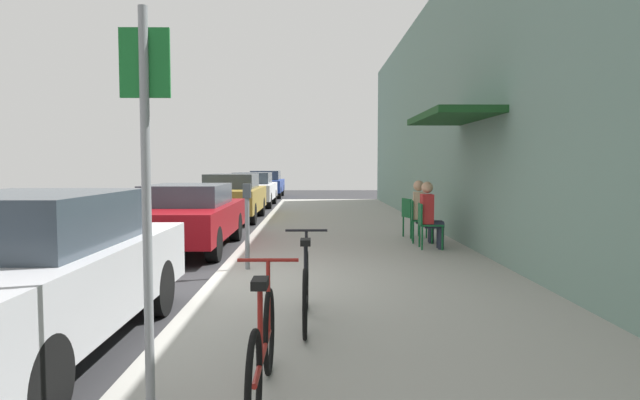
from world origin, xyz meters
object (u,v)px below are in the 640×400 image
Objects in this scene: bicycle_1 at (306,288)px; seated_patron_0 at (430,213)px; parked_car_1 at (187,215)px; cafe_chair_2 at (412,215)px; parked_car_0 at (25,274)px; parking_meter at (247,220)px; street_sign at (146,178)px; parked_car_4 at (266,184)px; cafe_chair_1 at (418,218)px; cafe_chair_0 at (427,223)px; seated_patron_1 at (421,209)px; bicycle_0 at (263,350)px; parked_car_2 at (232,196)px; parked_car_3 at (253,189)px.

bicycle_1 is 5.44m from seated_patron_0.
parked_car_1 is 5.06× the size of cafe_chair_2.
seated_patron_0 is at bearing -87.98° from cafe_chair_2.
parked_car_0 reaches higher than parking_meter.
parked_car_1 is 1.69× the size of street_sign.
street_sign is (-0.05, -4.83, 0.75)m from parking_meter.
street_sign reaches higher than cafe_chair_2.
street_sign is (1.50, -25.81, 0.90)m from parked_car_4.
cafe_chair_1 is (4.75, 0.18, -0.08)m from parked_car_1.
parked_car_1 is at bearing 172.08° from cafe_chair_0.
street_sign is (1.50, -1.33, 0.88)m from parked_car_0.
cafe_chair_0 is at bearing 32.48° from parking_meter.
cafe_chair_2 is at bearing 94.17° from seated_patron_1.
cafe_chair_0 is (4.75, -0.66, -0.08)m from parked_car_1.
bicycle_1 is 1.97× the size of cafe_chair_0.
parked_car_1 is 1.00× the size of parked_car_4.
cafe_chair_0 is 0.20m from seated_patron_0.
parking_meter is 0.77× the size of bicycle_0.
parked_car_2 is 1.00× the size of parked_car_4.
bicycle_1 reaches higher than cafe_chair_0.
street_sign is 2.48m from bicycle_1.
bicycle_1 is at bearing -71.87° from parking_meter.
parking_meter is 1.52× the size of cafe_chair_1.
parked_car_3 is (0.00, 11.90, 0.03)m from parked_car_1.
bicycle_1 is at bearing 63.13° from street_sign.
parking_meter reaches higher than cafe_chair_0.
bicycle_0 is 8.04m from seated_patron_1.
parked_car_2 reaches higher than parked_car_1.
cafe_chair_2 is (-0.06, 1.62, -0.19)m from seated_patron_0.
bicycle_0 is at bearing -28.96° from parked_car_0.
bicycle_1 is (2.49, -5.57, -0.22)m from parked_car_1.
seated_patron_0 is at bearing -7.87° from parked_car_1.
parking_meter is 3.05m from bicycle_1.
parked_car_2 is at bearing 133.09° from cafe_chair_2.
parked_car_2 is 5.86m from parked_car_3.
bicycle_1 reaches higher than cafe_chair_2.
parked_car_3 is 5.06× the size of cafe_chair_2.
cafe_chair_0 is (2.26, 4.91, 0.14)m from bicycle_1.
street_sign is at bearing -110.96° from cafe_chair_2.
parked_car_2 reaches higher than cafe_chair_0.
cafe_chair_1 is at bearing -90.17° from cafe_chair_2.
street_sign is at bearing -83.69° from parked_car_2.
bicycle_1 is at bearing -77.89° from parked_car_2.
parked_car_3 is at bearing 90.00° from parked_car_0.
seated_patron_0 reaches higher than cafe_chair_1.
cafe_chair_0 is (3.25, 6.87, -1.02)m from street_sign.
seated_patron_1 is at bearing 41.36° from parking_meter.
seated_patron_0 is at bearing 64.73° from bicycle_1.
parked_car_3 is 5.06× the size of cafe_chair_0.
bicycle_0 reaches higher than cafe_chair_2.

